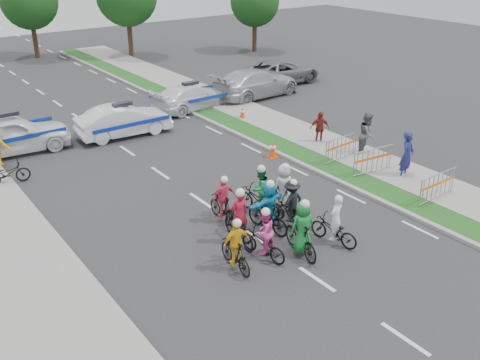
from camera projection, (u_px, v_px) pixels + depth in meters
ground at (317, 279)px, 14.87m from camera, size 90.00×90.00×0.00m
curb_right at (322, 174)px, 21.24m from camera, size 0.20×60.00×0.12m
grass_strip at (335, 170)px, 21.62m from camera, size 1.20×60.00×0.11m
sidewalk_right at (365, 159)px, 22.59m from camera, size 2.40×60.00×0.13m
sidewalk_left at (24, 274)px, 14.98m from camera, size 3.00×60.00×0.13m
rider_0 at (334, 227)px, 16.37m from camera, size 0.90×1.74×1.69m
rider_1 at (302, 233)px, 15.72m from camera, size 0.87×1.84×1.87m
rider_2 at (263, 239)px, 15.60m from camera, size 0.86×1.74×1.70m
rider_3 at (236, 249)px, 15.07m from camera, size 0.86×1.61×1.66m
rider_4 at (291, 207)px, 17.34m from camera, size 0.99×1.71×1.70m
rider_5 at (268, 210)px, 16.95m from camera, size 1.50×1.79×1.84m
rider_6 at (238, 225)px, 16.39m from camera, size 0.93×1.93×1.89m
rider_7 at (283, 193)px, 18.17m from camera, size 0.85×1.81×1.84m
rider_8 at (259, 196)px, 18.07m from camera, size 0.97×1.89×1.84m
rider_9 at (223, 204)px, 17.61m from camera, size 0.86×1.61×1.68m
police_car_0 at (11, 134)px, 23.11m from camera, size 5.09×2.46×1.67m
police_car_1 at (124, 121)px, 25.13m from camera, size 4.54×1.88×1.46m
police_car_2 at (191, 97)px, 28.97m from camera, size 4.92×2.52×1.37m
civilian_sedan at (256, 83)px, 31.14m from camera, size 5.74×2.65×1.62m
civilian_suv at (280, 72)px, 33.93m from camera, size 5.46×2.55×1.51m
spectator_0 at (407, 155)px, 20.65m from camera, size 0.79×0.62×1.90m
spectator_1 at (367, 134)px, 22.85m from camera, size 1.13×1.03×1.88m
spectator_2 at (319, 128)px, 24.09m from camera, size 0.97×0.73×1.52m
barrier_0 at (437, 188)px, 18.92m from camera, size 2.00×0.51×1.12m
barrier_1 at (372, 162)px, 21.07m from camera, size 2.04×0.73×1.12m
barrier_2 at (341, 149)px, 22.30m from camera, size 2.03×0.62×1.12m
cone_0 at (273, 150)px, 22.83m from camera, size 0.40×0.40×0.70m
cone_1 at (242, 113)px, 27.41m from camera, size 0.40×0.40×0.70m
parked_bike at (7, 174)px, 20.32m from camera, size 1.70×0.69×0.87m
tree_2 at (255, 2)px, 41.94m from camera, size 3.85×3.85×5.77m
tree_4 at (29, 1)px, 39.54m from camera, size 4.20×4.20×6.30m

